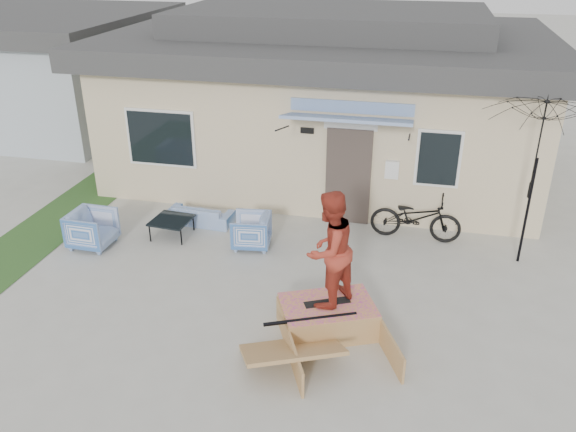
% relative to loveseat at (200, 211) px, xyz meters
% --- Properties ---
extents(ground, '(90.00, 90.00, 0.00)m').
position_rel_loveseat_xyz_m(ground, '(2.08, -3.69, -0.28)').
color(ground, '#A9A79D').
rests_on(ground, ground).
extents(grass_strip, '(1.40, 8.00, 0.01)m').
position_rel_loveseat_xyz_m(grass_strip, '(-3.12, -1.69, -0.27)').
color(grass_strip, '#274C1F').
rests_on(grass_strip, ground).
extents(house, '(10.80, 8.49, 4.10)m').
position_rel_loveseat_xyz_m(house, '(2.08, 4.30, 1.66)').
color(house, beige).
rests_on(house, ground).
extents(neighbor_house, '(8.60, 7.60, 3.50)m').
position_rel_loveseat_xyz_m(neighbor_house, '(-8.42, 6.31, 1.51)').
color(neighbor_house, '#A3AFBA').
rests_on(neighbor_house, ground).
extents(loveseat, '(1.45, 0.51, 0.56)m').
position_rel_loveseat_xyz_m(loveseat, '(0.00, 0.00, 0.00)').
color(loveseat, '#2B5FAD').
rests_on(loveseat, ground).
extents(armchair_left, '(0.78, 0.83, 0.82)m').
position_rel_loveseat_xyz_m(armchair_left, '(-1.73, -1.46, 0.13)').
color(armchair_left, '#2B5FAD').
rests_on(armchair_left, ground).
extents(armchair_right, '(0.77, 0.81, 0.75)m').
position_rel_loveseat_xyz_m(armchair_right, '(1.37, -0.77, 0.10)').
color(armchair_right, '#2B5FAD').
rests_on(armchair_right, ground).
extents(coffee_table, '(0.82, 0.82, 0.38)m').
position_rel_loveseat_xyz_m(coffee_table, '(-0.36, -0.70, -0.09)').
color(coffee_table, black).
rests_on(coffee_table, ground).
extents(bicycle, '(1.86, 0.71, 1.17)m').
position_rel_loveseat_xyz_m(bicycle, '(4.55, 0.29, 0.31)').
color(bicycle, black).
rests_on(bicycle, ground).
extents(patio_umbrella, '(2.42, 2.29, 2.20)m').
position_rel_loveseat_xyz_m(patio_umbrella, '(6.53, -0.22, 1.47)').
color(patio_umbrella, black).
rests_on(patio_umbrella, ground).
extents(skate_ramp, '(2.08, 2.32, 0.48)m').
position_rel_loveseat_xyz_m(skate_ramp, '(3.31, -3.19, -0.04)').
color(skate_ramp, '#A77B48').
rests_on(skate_ramp, ground).
extents(skateboard, '(0.73, 0.48, 0.05)m').
position_rel_loveseat_xyz_m(skateboard, '(3.29, -3.15, 0.22)').
color(skateboard, black).
rests_on(skateboard, skate_ramp).
extents(skater, '(1.07, 1.14, 1.86)m').
position_rel_loveseat_xyz_m(skater, '(3.29, -3.15, 1.17)').
color(skater, '#A63525').
rests_on(skater, skateboard).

